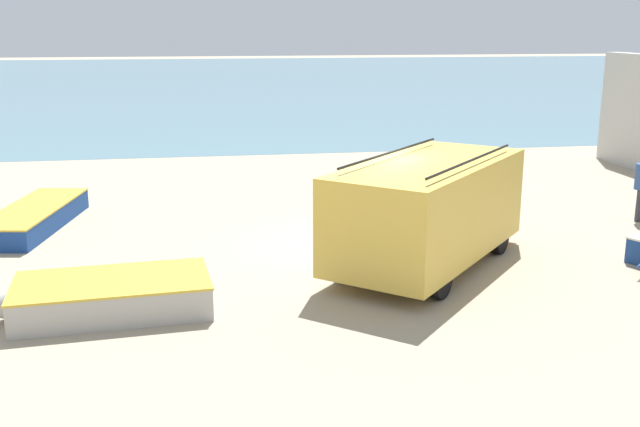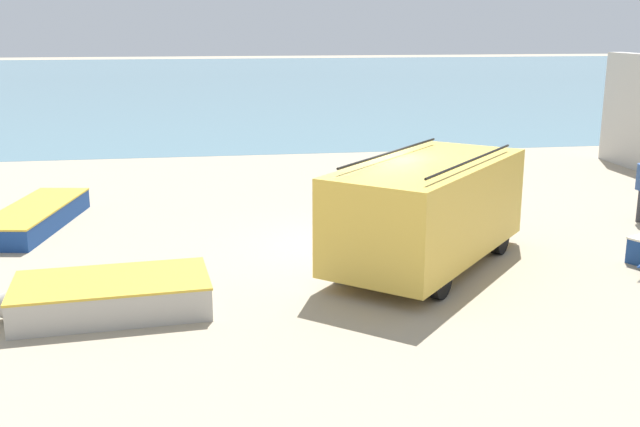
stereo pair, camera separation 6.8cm
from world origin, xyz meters
The scene contains 5 objects.
ground_plane centered at (0.00, 0.00, 0.00)m, with size 200.00×200.00×0.00m, color tan.
sea_water centered at (0.00, 52.00, 0.00)m, with size 120.00×80.00×0.01m, color slate.
parked_van centered at (1.18, -1.37, 1.15)m, with size 4.90×5.19×2.21m.
fishing_rowboat_0 centered at (-4.79, -2.93, 0.28)m, with size 3.90×1.96×0.57m.
fishing_rowboat_1 centered at (-7.02, 2.99, 0.25)m, with size 1.98×5.05×0.50m.
Camera 2 is at (-3.14, -14.95, 4.63)m, focal length 42.00 mm.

